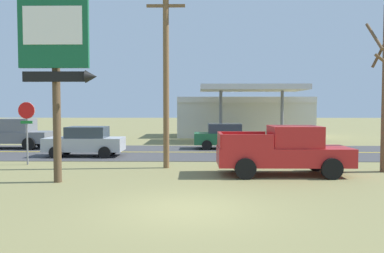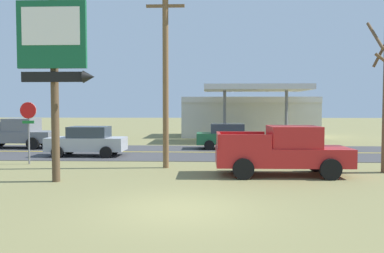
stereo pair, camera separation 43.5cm
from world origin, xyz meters
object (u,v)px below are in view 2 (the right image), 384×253
object	(u,v)px
motel_sign	(54,55)
gas_station	(248,115)
stop_sign	(28,122)
car_silver_near_lane	(87,141)
pickup_grey_on_road	(16,134)
utility_pole	(166,66)
car_green_mid_lane	(229,136)
pickup_red_parked_on_lawn	(283,151)

from	to	relation	value
motel_sign	gas_station	size ratio (longest dim) A/B	0.56
stop_sign	car_silver_near_lane	xyz separation A→B (m)	(1.84, 3.11, -1.20)
stop_sign	pickup_grey_on_road	distance (m)	8.30
utility_pole	car_silver_near_lane	size ratio (longest dim) A/B	2.01
gas_station	car_green_mid_lane	world-z (taller)	gas_station
pickup_red_parked_on_lawn	car_green_mid_lane	size ratio (longest dim) A/B	1.24
car_silver_near_lane	stop_sign	bearing A→B (deg)	-120.63
car_silver_near_lane	pickup_grey_on_road	bearing A→B (deg)	146.27
motel_sign	car_silver_near_lane	world-z (taller)	motel_sign
motel_sign	utility_pole	xyz separation A→B (m)	(3.58, 3.51, -0.04)
stop_sign	pickup_red_parked_on_lawn	size ratio (longest dim) A/B	0.57
pickup_red_parked_on_lawn	motel_sign	bearing A→B (deg)	-168.00
stop_sign	pickup_grey_on_road	bearing A→B (deg)	120.28
gas_station	pickup_grey_on_road	size ratio (longest dim) A/B	2.31
stop_sign	car_silver_near_lane	world-z (taller)	stop_sign
stop_sign	car_silver_near_lane	bearing A→B (deg)	59.37
gas_station	car_silver_near_lane	size ratio (longest dim) A/B	2.86
gas_station	car_silver_near_lane	bearing A→B (deg)	-124.30
motel_sign	car_silver_near_lane	size ratio (longest dim) A/B	1.61
motel_sign	stop_sign	size ratio (longest dim) A/B	2.29
pickup_grey_on_road	car_green_mid_lane	size ratio (longest dim) A/B	1.24
utility_pole	car_green_mid_lane	distance (m)	9.33
gas_station	car_green_mid_lane	size ratio (longest dim) A/B	2.86
car_silver_near_lane	car_green_mid_lane	distance (m)	8.93
gas_station	car_silver_near_lane	xyz separation A→B (m)	(-10.34, -15.17, -1.11)
pickup_red_parked_on_lawn	car_silver_near_lane	bearing A→B (deg)	149.53
motel_sign	stop_sign	bearing A→B (deg)	124.77
utility_pole	car_silver_near_lane	world-z (taller)	utility_pole
car_green_mid_lane	stop_sign	bearing A→B (deg)	-144.11
gas_station	pickup_grey_on_road	distance (m)	19.81
pickup_grey_on_road	car_green_mid_lane	bearing A→B (deg)	0.00
utility_pole	gas_station	bearing A→B (deg)	73.72
gas_station	stop_sign	bearing A→B (deg)	-123.69
motel_sign	gas_station	world-z (taller)	motel_sign
pickup_red_parked_on_lawn	stop_sign	bearing A→B (deg)	167.45
pickup_red_parked_on_lawn	utility_pole	bearing A→B (deg)	160.55
utility_pole	pickup_red_parked_on_lawn	bearing A→B (deg)	-19.45
pickup_grey_on_road	stop_sign	bearing A→B (deg)	-59.72
motel_sign	gas_station	bearing A→B (deg)	67.95
pickup_grey_on_road	car_silver_near_lane	distance (m)	7.20
utility_pole	pickup_grey_on_road	xyz separation A→B (m)	(-10.75, 7.94, -3.54)
pickup_red_parked_on_lawn	pickup_grey_on_road	size ratio (longest dim) A/B	1.00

